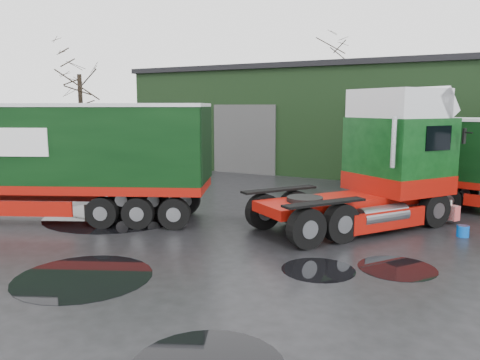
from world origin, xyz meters
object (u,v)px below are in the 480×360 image
object	(u,v)px
tree_left	(81,101)
trailer_left	(21,162)
hero_tractor	(351,159)
tree_back_a	(330,96)
wash_bucket	(463,231)
warehouse	(406,119)

from	to	relation	value
tree_left	trailer_left	bearing A→B (deg)	-50.89
hero_tractor	trailer_left	world-z (taller)	hero_tractor
trailer_left	tree_left	xyz separation A→B (m)	(-9.50, 11.69, 2.23)
tree_left	tree_back_a	bearing A→B (deg)	58.57
hero_tractor	wash_bucket	size ratio (longest dim) A/B	20.16
warehouse	trailer_left	distance (m)	21.89
wash_bucket	tree_left	xyz separation A→B (m)	(-23.17, 6.89, 4.08)
warehouse	hero_tractor	size ratio (longest dim) A/B	4.44
warehouse	tree_left	size ratio (longest dim) A/B	3.81
warehouse	tree_back_a	size ratio (longest dim) A/B	3.41
trailer_left	wash_bucket	size ratio (longest dim) A/B	36.01
warehouse	hero_tractor	xyz separation A→B (m)	(0.85, -15.50, -0.89)
warehouse	tree_back_a	world-z (taller)	tree_back_a
warehouse	tree_left	world-z (taller)	tree_left
tree_left	hero_tractor	bearing A→B (deg)	-20.70
warehouse	wash_bucket	size ratio (longest dim) A/B	89.50
hero_tractor	trailer_left	bearing A→B (deg)	-123.87
warehouse	hero_tractor	world-z (taller)	warehouse
hero_tractor	wash_bucket	xyz separation A→B (m)	(3.32, 0.61, -2.10)
wash_bucket	tree_left	world-z (taller)	tree_left
wash_bucket	tree_left	bearing A→B (deg)	163.44
hero_tractor	warehouse	bearing A→B (deg)	127.26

